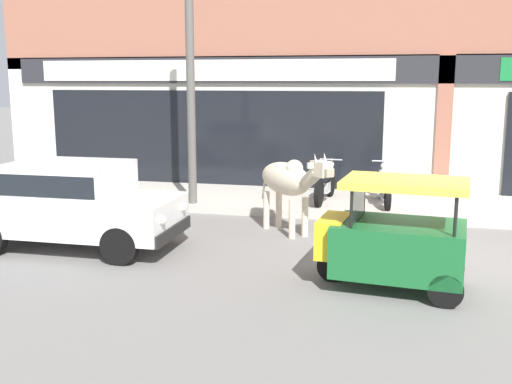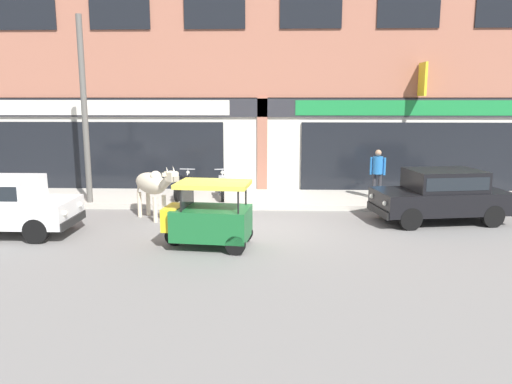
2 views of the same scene
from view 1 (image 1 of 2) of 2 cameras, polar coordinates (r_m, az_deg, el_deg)
ground_plane at (r=10.18m, az=18.92°, el=-6.03°), size 90.00×90.00×0.00m
sidewalk at (r=13.65m, az=17.47°, el=-1.43°), size 19.00×2.82×0.16m
cow at (r=11.00m, az=3.11°, el=1.13°), size 1.66×1.69×1.61m
car_1 at (r=10.55m, az=-17.12°, el=-0.79°), size 3.62×1.63×1.46m
auto_rickshaw at (r=8.37m, az=12.94°, el=-4.60°), size 2.05×1.34×1.52m
motorcycle_0 at (r=13.34m, az=6.60°, el=0.76°), size 0.52×1.81×0.88m
motorcycle_1 at (r=13.26m, az=12.20°, el=0.52°), size 0.52×1.81×0.88m
utility_pole at (r=12.93m, az=-6.27°, el=11.34°), size 0.18×0.18×5.66m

